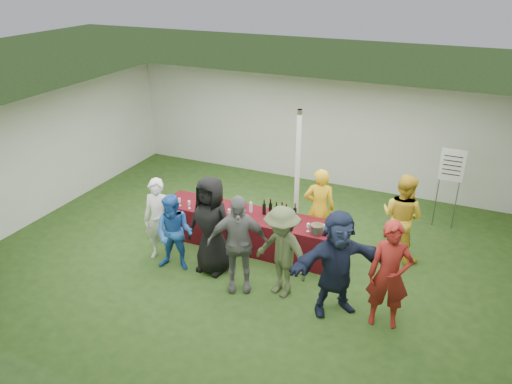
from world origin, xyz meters
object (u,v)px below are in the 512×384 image
at_px(staff_pourer, 319,209).
at_px(customer_2, 211,225).
at_px(serving_table, 247,230).
at_px(wine_list_sign, 451,171).
at_px(customer_1, 174,233).
at_px(customer_4, 282,252).
at_px(customer_3, 238,244).
at_px(dump_bucket, 317,229).
at_px(customer_5, 337,263).
at_px(customer_0, 159,220).
at_px(customer_6, 389,275).
at_px(staff_back, 402,217).

distance_m(staff_pourer, customer_2, 2.24).
distance_m(serving_table, wine_list_sign, 4.43).
xyz_separation_m(customer_1, customer_4, (2.09, 0.06, 0.09)).
bearing_deg(customer_3, customer_1, 150.99).
distance_m(dump_bucket, customer_3, 1.56).
relative_size(staff_pourer, customer_4, 1.01).
distance_m(staff_pourer, customer_5, 2.07).
height_order(customer_0, customer_4, customer_4).
bearing_deg(staff_pourer, wine_list_sign, -156.50).
bearing_deg(customer_3, customer_0, 145.72).
distance_m(customer_5, customer_6, 0.83).
bearing_deg(staff_pourer, customer_3, 50.21).
xyz_separation_m(dump_bucket, customer_1, (-2.40, -1.05, -0.09)).
xyz_separation_m(dump_bucket, customer_2, (-1.75, -0.82, 0.10)).
bearing_deg(serving_table, customer_1, -124.57).
bearing_deg(customer_1, wine_list_sign, 28.64).
relative_size(customer_0, customer_1, 1.11).
bearing_deg(customer_4, serving_table, 155.73).
bearing_deg(serving_table, customer_4, -45.08).
xyz_separation_m(customer_1, customer_2, (0.65, 0.24, 0.19)).
distance_m(serving_table, staff_back, 3.03).
bearing_deg(dump_bucket, customer_6, -35.44).
relative_size(staff_back, customer_5, 0.95).
xyz_separation_m(customer_2, customer_5, (2.42, -0.25, -0.02)).
xyz_separation_m(customer_5, customer_6, (0.83, 0.00, -0.01)).
xyz_separation_m(customer_0, customer_2, (1.11, 0.04, 0.11)).
bearing_deg(customer_5, customer_3, 143.92).
xyz_separation_m(staff_back, customer_3, (-2.41, -2.21, 0.03)).
height_order(serving_table, staff_back, staff_back).
bearing_deg(customer_0, staff_back, 14.30).
bearing_deg(customer_2, staff_back, 37.16).
relative_size(customer_5, customer_6, 1.01).
bearing_deg(dump_bucket, serving_table, 171.77).
height_order(serving_table, customer_2, customer_2).
height_order(staff_pourer, customer_6, customer_6).
xyz_separation_m(staff_back, customer_5, (-0.69, -2.13, 0.05)).
bearing_deg(customer_1, customer_4, -9.79).
distance_m(staff_back, customer_3, 3.27).
relative_size(staff_back, customer_2, 0.93).
bearing_deg(customer_2, customer_3, -19.48).
relative_size(staff_back, customer_4, 1.04).
distance_m(customer_0, customer_1, 0.52).
height_order(customer_0, customer_2, customer_2).
xyz_separation_m(serving_table, customer_5, (2.18, -1.29, 0.54)).
relative_size(customer_4, customer_5, 0.91).
xyz_separation_m(customer_0, customer_1, (0.47, -0.20, -0.08)).
relative_size(customer_3, customer_5, 0.99).
distance_m(staff_pourer, customer_1, 2.87).
bearing_deg(staff_pourer, customer_6, 116.08).
relative_size(wine_list_sign, customer_6, 0.99).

